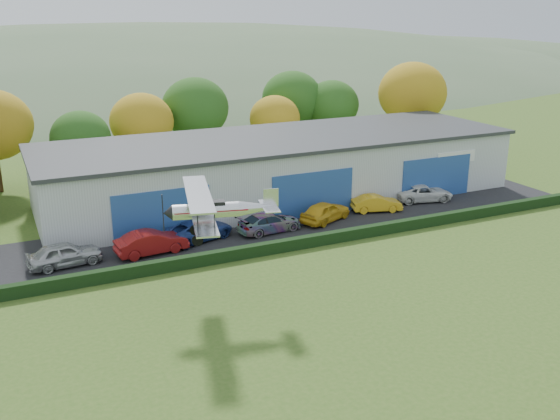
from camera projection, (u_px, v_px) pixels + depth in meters
name	position (u px, v px, depth m)	size (l,w,h in m)	color
ground	(442.00, 369.00, 28.37)	(300.00, 300.00, 0.00)	#36561B
apron	(295.00, 223.00, 47.67)	(48.00, 9.00, 0.05)	black
hedge	(326.00, 238.00, 43.42)	(46.00, 0.60, 0.80)	black
hangar	(280.00, 167.00, 53.68)	(40.60, 12.60, 5.30)	#B2B7BC
tree_belt	(189.00, 115.00, 62.00)	(75.70, 13.22, 10.12)	#3D2614
distant_hills	(49.00, 133.00, 151.24)	(430.00, 196.00, 56.00)	#4C6642
car_0	(65.00, 254.00, 39.47)	(1.86, 4.61, 1.57)	silver
car_1	(151.00, 242.00, 41.46)	(1.67, 4.79, 1.58)	maroon
car_2	(198.00, 230.00, 43.99)	(2.36, 5.13, 1.42)	navy
car_3	(269.00, 222.00, 45.59)	(1.97, 4.85, 1.41)	gray
car_4	(325.00, 211.00, 47.81)	(1.84, 4.57, 1.56)	gold
car_5	(376.00, 203.00, 50.19)	(1.42, 4.06, 1.34)	gold
car_6	(424.00, 193.00, 52.97)	(2.28, 4.95, 1.38)	silver
biplane	(216.00, 209.00, 33.13)	(6.27, 7.13, 2.65)	silver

